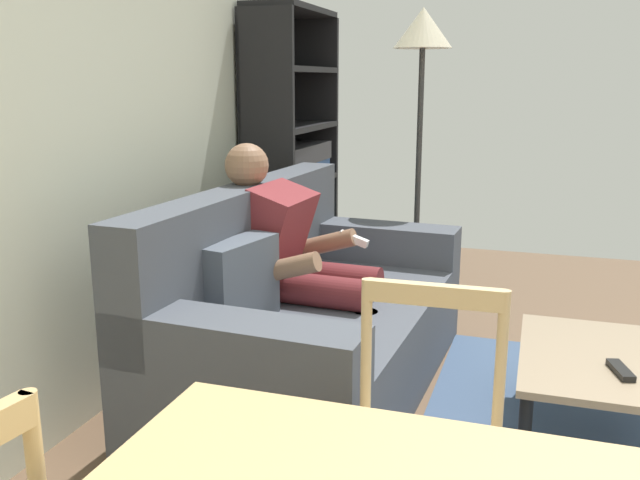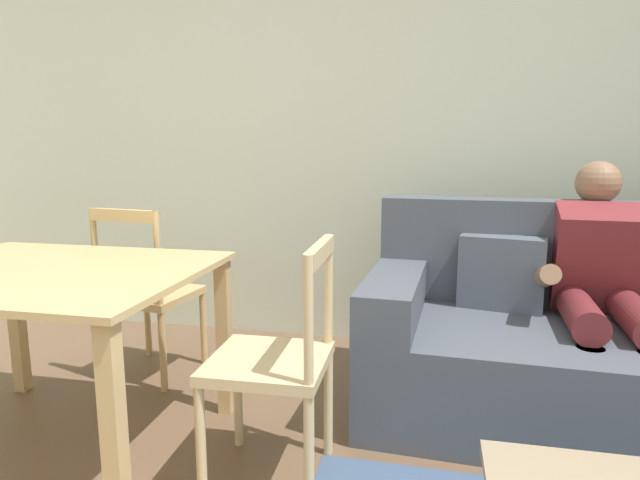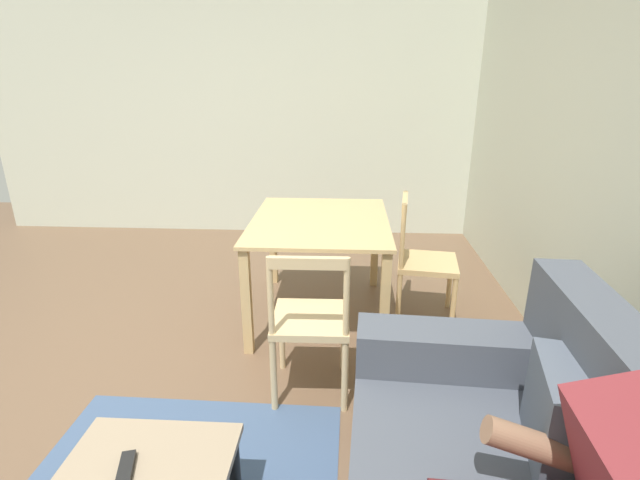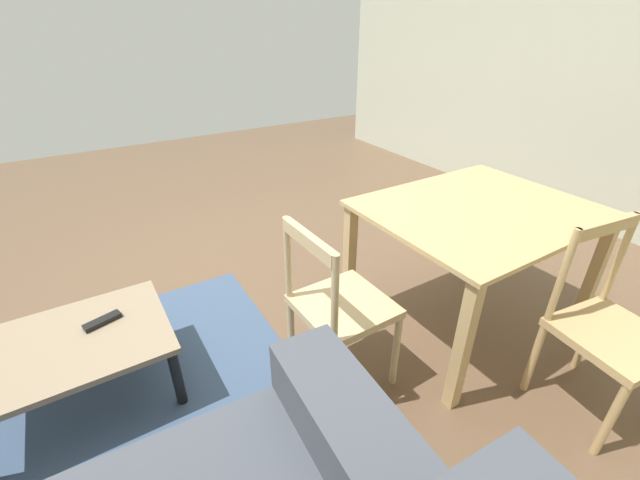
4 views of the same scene
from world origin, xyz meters
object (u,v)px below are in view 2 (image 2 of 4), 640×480
Objects in this scene: dining_chair_near_wall at (149,294)px; couch at (582,345)px; dining_chair_facing_couch at (276,363)px; dining_table at (47,297)px; person_lounging at (603,285)px.

couch is at bearing -0.11° from dining_chair_near_wall.
dining_chair_near_wall reaches higher than dining_chair_facing_couch.
couch reaches higher than dining_chair_facing_couch.
dining_table is 1.30× the size of dining_chair_near_wall.
dining_chair_facing_couch is (0.93, -0.76, 0.01)m from dining_chair_near_wall.
dining_table is (-2.15, -0.75, 0.31)m from couch.
dining_chair_near_wall is at bearing 90.31° from dining_table.
person_lounging is 2.38m from dining_table.
person_lounging is at bearing 38.31° from couch.
dining_chair_facing_couch is (0.93, 0.00, -0.19)m from dining_table.
person_lounging reaches higher than dining_chair_near_wall.
couch is 1.44m from dining_chair_facing_couch.
couch is at bearing -141.69° from person_lounging.
couch reaches higher than dining_chair_near_wall.
couch is 0.28m from person_lounging.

